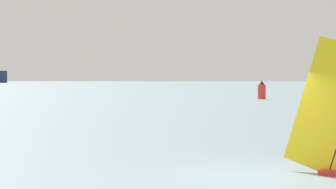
{
  "coord_description": "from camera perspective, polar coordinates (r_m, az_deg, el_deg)",
  "views": [
    {
      "loc": [
        -0.57,
        -14.17,
        2.3
      ],
      "look_at": [
        -3.82,
        14.0,
        1.6
      ],
      "focal_mm": 62.85,
      "sensor_mm": 36.0,
      "label": 1
    }
  ],
  "objects": [
    {
      "name": "ground_plane",
      "position": [
        14.36,
        8.84,
        -7.81
      ],
      "size": [
        4000.0,
        4000.0,
        0.0
      ],
      "primitive_type": "plane",
      "color": "gray"
    },
    {
      "name": "distant_headland",
      "position": [
        1367.19,
        13.18,
        2.42
      ],
      "size": [
        1363.56,
        562.55,
        54.06
      ],
      "primitive_type": "cube",
      "rotation": [
        0.0,
        0.0,
        -0.24
      ],
      "color": "#4C564C",
      "rests_on": "ground_plane"
    },
    {
      "name": "channel_buoy",
      "position": [
        71.83,
        9.08,
        0.37
      ],
      "size": [
        0.95,
        0.95,
        2.23
      ],
      "color": "red",
      "rests_on": "ground_plane"
    }
  ]
}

